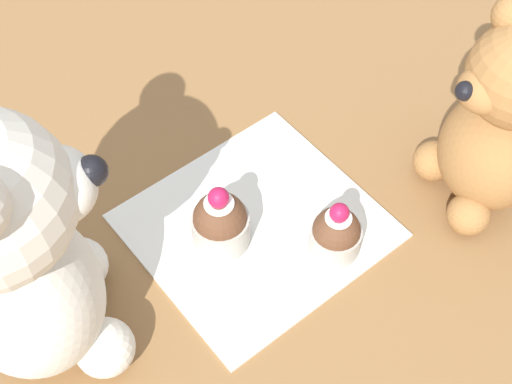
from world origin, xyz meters
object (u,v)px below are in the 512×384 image
object	(u,v)px
cupcake_near_tan_bear	(336,233)
teddy_bear_tan	(500,123)
cupcake_near_cream_bear	(220,222)
teddy_bear_cream	(15,251)

from	to	relation	value
cupcake_near_tan_bear	teddy_bear_tan	bearing A→B (deg)	-103.15
teddy_bear_tan	cupcake_near_cream_bear	size ratio (longest dim) A/B	2.86
teddy_bear_tan	cupcake_near_cream_bear	distance (m)	0.27
teddy_bear_tan	cupcake_near_cream_bear	xyz separation A→B (m)	(0.11, 0.23, -0.07)
teddy_bear_cream	teddy_bear_tan	distance (m)	0.42
teddy_bear_cream	cupcake_near_cream_bear	distance (m)	0.20
teddy_bear_tan	cupcake_near_tan_bear	size ratio (longest dim) A/B	3.34
teddy_bear_tan	cupcake_near_tan_bear	world-z (taller)	teddy_bear_tan
teddy_bear_tan	cupcake_near_cream_bear	bearing A→B (deg)	-96.34
teddy_bear_cream	cupcake_near_cream_bear	size ratio (longest dim) A/B	3.64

